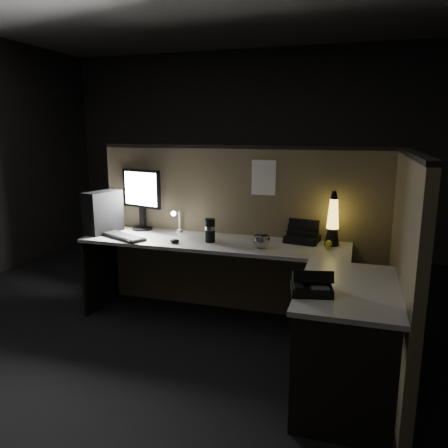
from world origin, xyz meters
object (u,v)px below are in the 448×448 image
(lava_lamp, at_px, (333,223))
(desk_phone, at_px, (311,284))
(monitor, at_px, (142,194))
(keyboard, at_px, (124,237))
(pc_tower, at_px, (103,212))

(lava_lamp, height_order, desk_phone, lava_lamp)
(lava_lamp, relative_size, desk_phone, 1.67)
(monitor, bearing_deg, keyboard, -73.04)
(desk_phone, bearing_deg, keyboard, 142.10)
(monitor, relative_size, keyboard, 1.25)
(desk_phone, bearing_deg, monitor, 133.05)
(pc_tower, distance_m, desk_phone, 2.24)
(keyboard, height_order, desk_phone, desk_phone)
(lava_lamp, bearing_deg, monitor, 177.56)
(lava_lamp, bearing_deg, keyboard, -170.46)
(monitor, xyz_separation_m, keyboard, (0.01, -0.37, -0.33))
(pc_tower, relative_size, lava_lamp, 0.85)
(lava_lamp, bearing_deg, pc_tower, -175.65)
(monitor, bearing_deg, pc_tower, -124.49)
(pc_tower, relative_size, monitor, 0.67)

